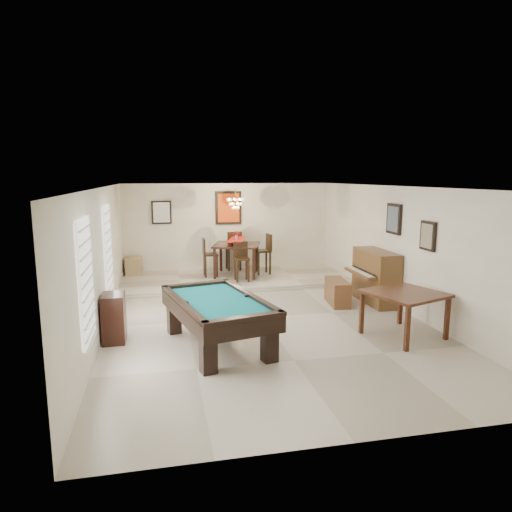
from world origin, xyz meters
name	(u,v)px	position (x,y,z in m)	size (l,w,h in m)	color
ground_plane	(262,318)	(0.00, 0.00, -0.01)	(6.00, 9.00, 0.02)	beige
wall_back	(228,228)	(0.00, 4.50, 1.30)	(6.00, 0.04, 2.60)	silver
wall_front	(360,326)	(0.00, -4.50, 1.30)	(6.00, 0.04, 2.60)	silver
wall_left	(103,259)	(-3.00, 0.00, 1.30)	(0.04, 9.00, 2.60)	silver
wall_right	(401,249)	(3.00, 0.00, 1.30)	(0.04, 9.00, 2.60)	silver
ceiling	(262,187)	(0.00, 0.00, 2.60)	(6.00, 9.00, 0.04)	white
dining_step	(236,279)	(0.00, 3.25, 0.06)	(6.00, 2.50, 0.12)	beige
window_left_front	(86,280)	(-2.97, -2.20, 1.40)	(0.06, 1.00, 1.70)	white
window_left_rear	(108,249)	(-2.97, 0.60, 1.40)	(0.06, 1.00, 1.70)	white
pool_table	(218,323)	(-1.07, -1.38, 0.39)	(1.28, 2.37, 0.79)	black
square_table	(404,314)	(2.20, -1.60, 0.40)	(1.17, 1.17, 0.81)	#381A0E
upright_piano	(370,277)	(2.58, 0.55, 0.59)	(0.79, 1.41, 1.18)	brown
piano_bench	(337,292)	(1.85, 0.61, 0.27)	(0.38, 0.97, 0.54)	brown
apothecary_chest	(114,318)	(-2.78, -0.80, 0.42)	(0.37, 0.56, 0.83)	black
dining_table	(237,257)	(0.06, 3.47, 0.61)	(1.19, 1.19, 0.99)	black
flower_vase	(236,235)	(0.06, 3.47, 1.23)	(0.14, 0.14, 0.24)	#A2220D
dining_chair_south	(242,262)	(0.08, 2.74, 0.62)	(0.37, 0.37, 1.01)	black
dining_chair_north	(233,250)	(0.10, 4.24, 0.68)	(0.42, 0.42, 1.13)	black
dining_chair_west	(210,257)	(-0.65, 3.50, 0.64)	(0.38, 0.38, 1.03)	black
dining_chair_east	(263,254)	(0.80, 3.50, 0.68)	(0.41, 0.41, 1.11)	black
corner_bench	(134,266)	(-2.71, 4.17, 0.36)	(0.42, 0.53, 0.47)	#A28958
chandelier	(235,200)	(0.00, 3.20, 2.20)	(0.44, 0.44, 0.60)	#FFE5B2
back_painting	(228,208)	(0.00, 4.46, 1.90)	(0.75, 0.06, 0.95)	#D84C14
back_mirror	(161,212)	(-1.90, 4.46, 1.80)	(0.55, 0.06, 0.65)	white
right_picture_upper	(394,219)	(2.96, 0.30, 1.90)	(0.06, 0.55, 0.65)	slate
right_picture_lower	(428,236)	(2.96, -1.00, 1.70)	(0.06, 0.45, 0.55)	gray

